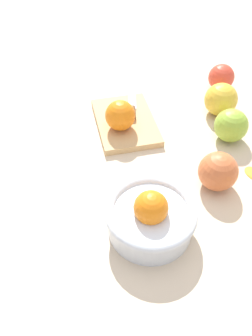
# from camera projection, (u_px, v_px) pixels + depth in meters

# --- Properties ---
(ground_plane) EXTENTS (2.40, 2.40, 0.00)m
(ground_plane) POSITION_uv_depth(u_px,v_px,m) (177.00, 159.00, 0.79)
(ground_plane) COLOR beige
(bowl) EXTENTS (0.17, 0.17, 0.10)m
(bowl) POSITION_uv_depth(u_px,v_px,m) (150.00, 217.00, 0.63)
(bowl) COLOR silver
(bowl) RESTS_ON ground_plane
(cutting_board) EXTENTS (0.21, 0.15, 0.02)m
(cutting_board) POSITION_uv_depth(u_px,v_px,m) (125.00, 122.00, 0.87)
(cutting_board) COLOR tan
(cutting_board) RESTS_ON ground_plane
(orange_on_board) EXTENTS (0.07, 0.07, 0.07)m
(orange_on_board) POSITION_uv_depth(u_px,v_px,m) (120.00, 115.00, 0.82)
(orange_on_board) COLOR orange
(orange_on_board) RESTS_ON cutting_board
(knife) EXTENTS (0.16, 0.04, 0.01)m
(knife) POSITION_uv_depth(u_px,v_px,m) (132.00, 106.00, 0.90)
(knife) COLOR silver
(knife) RESTS_ON cutting_board
(apple_front_right) EXTENTS (0.08, 0.08, 0.08)m
(apple_front_right) POSITION_uv_depth(u_px,v_px,m) (221.00, 100.00, 0.88)
(apple_front_right) COLOR gold
(apple_front_right) RESTS_ON ground_plane
(apple_front_left_2) EXTENTS (0.08, 0.08, 0.08)m
(apple_front_left_2) POSITION_uv_depth(u_px,v_px,m) (218.00, 171.00, 0.71)
(apple_front_left_2) COLOR #CC6638
(apple_front_left_2) RESTS_ON ground_plane
(apple_front_right_2) EXTENTS (0.08, 0.08, 0.08)m
(apple_front_right_2) POSITION_uv_depth(u_px,v_px,m) (231.00, 125.00, 0.81)
(apple_front_right_2) COLOR #8EB738
(apple_front_right_2) RESTS_ON ground_plane
(apple_front_right_3) EXTENTS (0.07, 0.07, 0.07)m
(apple_front_right_3) POSITION_uv_depth(u_px,v_px,m) (221.00, 77.00, 0.96)
(apple_front_right_3) COLOR #D6422D
(apple_front_right_3) RESTS_ON ground_plane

